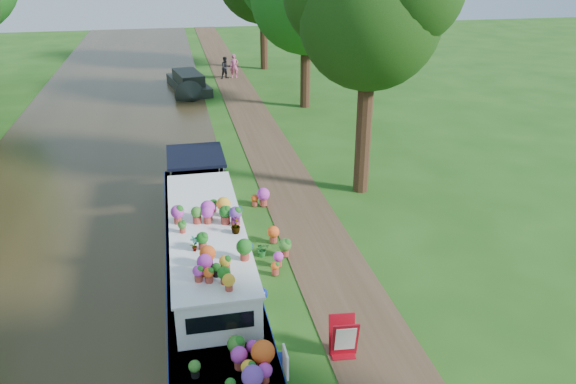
{
  "coord_description": "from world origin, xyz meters",
  "views": [
    {
      "loc": [
        -2.81,
        -15.39,
        8.48
      ],
      "look_at": [
        0.5,
        0.51,
        1.3
      ],
      "focal_mm": 35.0,
      "sensor_mm": 36.0,
      "label": 1
    }
  ],
  "objects_px": {
    "plant_boat": "(209,260)",
    "pedestrian_dark": "(226,68)",
    "pedestrian_pink": "(234,66)",
    "sandwich_board": "(343,339)",
    "second_boat": "(189,83)"
  },
  "relations": [
    {
      "from": "sandwich_board",
      "to": "pedestrian_pink",
      "type": "xyz_separation_m",
      "value": [
        0.99,
        29.03,
        0.37
      ]
    },
    {
      "from": "sandwich_board",
      "to": "pedestrian_pink",
      "type": "distance_m",
      "value": 29.05
    },
    {
      "from": "second_boat",
      "to": "pedestrian_pink",
      "type": "xyz_separation_m",
      "value": [
        3.25,
        3.13,
        0.34
      ]
    },
    {
      "from": "plant_boat",
      "to": "pedestrian_pink",
      "type": "height_order",
      "value": "plant_boat"
    },
    {
      "from": "second_boat",
      "to": "sandwich_board",
      "type": "height_order",
      "value": "second_boat"
    },
    {
      "from": "plant_boat",
      "to": "pedestrian_dark",
      "type": "bearing_deg",
      "value": 83.07
    },
    {
      "from": "pedestrian_pink",
      "to": "plant_boat",
      "type": "bearing_deg",
      "value": -91.95
    },
    {
      "from": "plant_boat",
      "to": "pedestrian_pink",
      "type": "bearing_deg",
      "value": 81.81
    },
    {
      "from": "second_boat",
      "to": "plant_boat",
      "type": "bearing_deg",
      "value": -101.59
    },
    {
      "from": "plant_boat",
      "to": "pedestrian_dark",
      "type": "distance_m",
      "value": 25.7
    },
    {
      "from": "second_boat",
      "to": "pedestrian_pink",
      "type": "height_order",
      "value": "pedestrian_pink"
    },
    {
      "from": "plant_boat",
      "to": "sandwich_board",
      "type": "distance_m",
      "value": 4.34
    },
    {
      "from": "second_boat",
      "to": "sandwich_board",
      "type": "xyz_separation_m",
      "value": [
        2.26,
        -25.9,
        -0.03
      ]
    },
    {
      "from": "sandwich_board",
      "to": "pedestrian_pink",
      "type": "bearing_deg",
      "value": 93.31
    },
    {
      "from": "pedestrian_pink",
      "to": "sandwich_board",
      "type": "bearing_deg",
      "value": -85.72
    }
  ]
}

